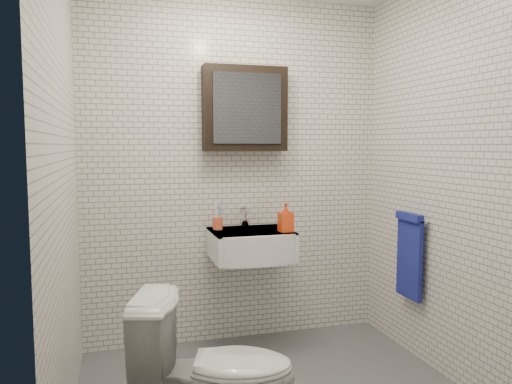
% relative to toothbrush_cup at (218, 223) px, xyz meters
% --- Properties ---
extents(room_shell, '(2.22, 2.02, 2.51)m').
position_rel_toothbrush_cup_xyz_m(room_shell, '(0.16, -0.87, 0.57)').
color(room_shell, silver).
rests_on(room_shell, ground).
extents(washbasin, '(0.55, 0.50, 0.20)m').
position_rel_toothbrush_cup_xyz_m(washbasin, '(0.21, -0.14, -0.14)').
color(washbasin, white).
rests_on(washbasin, room_shell).
extents(faucet, '(0.06, 0.20, 0.15)m').
position_rel_toothbrush_cup_xyz_m(faucet, '(0.21, 0.06, 0.02)').
color(faucet, silver).
rests_on(faucet, washbasin).
extents(mirror_cabinet, '(0.60, 0.15, 0.60)m').
position_rel_toothbrush_cup_xyz_m(mirror_cabinet, '(0.21, 0.05, 0.80)').
color(mirror_cabinet, black).
rests_on(mirror_cabinet, room_shell).
extents(towel_rail, '(0.09, 0.30, 0.58)m').
position_rel_toothbrush_cup_xyz_m(towel_rail, '(1.21, -0.52, -0.17)').
color(towel_rail, silver).
rests_on(towel_rail, room_shell).
extents(toothbrush_cup, '(0.08, 0.08, 0.19)m').
position_rel_toothbrush_cup_xyz_m(toothbrush_cup, '(0.00, 0.00, 0.00)').
color(toothbrush_cup, '#CF5333').
rests_on(toothbrush_cup, washbasin).
extents(soap_bottle, '(0.09, 0.10, 0.20)m').
position_rel_toothbrush_cup_xyz_m(soap_bottle, '(0.43, -0.22, 0.05)').
color(soap_bottle, '#FF611A').
rests_on(soap_bottle, washbasin).
extents(toilet, '(0.83, 0.62, 0.76)m').
position_rel_toothbrush_cup_xyz_m(toilet, '(-0.26, -1.21, -0.52)').
color(toilet, silver).
rests_on(toilet, ground).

